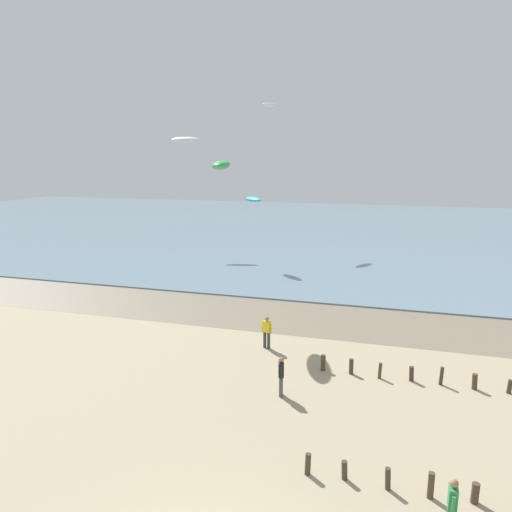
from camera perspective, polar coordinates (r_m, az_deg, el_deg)
The scene contains 9 objects.
wet_sand_strip at distance 29.12m, azimuth 7.25°, elevation -7.66°, with size 120.00×6.21×0.01m, color #7A6D59.
sea at distance 66.10m, azimuth 12.27°, elevation 3.25°, with size 160.00×70.00×0.10m, color slate.
person_nearest_camera at distance 14.53m, azimuth 22.89°, elevation -26.42°, with size 0.24×0.57×1.71m.
person_mid_beach at distance 19.87m, azimuth 3.09°, elevation -14.39°, with size 0.30×0.55×1.71m.
person_by_waterline at distance 24.41m, azimuth 1.33°, elevation -9.21°, with size 0.56×0.27×1.71m.
kite_aloft_0 at distance 53.76m, azimuth 1.79°, elevation 18.04°, with size 2.37×0.76×0.38m, color white.
kite_aloft_2 at distance 27.82m, azimuth -4.30°, elevation 11.05°, with size 3.21×1.03×0.51m, color green.
kite_aloft_3 at distance 51.18m, azimuth -8.66°, elevation 13.93°, with size 3.00×0.96×0.48m, color white.
kite_aloft_4 at distance 41.88m, azimuth -0.35°, elevation 6.97°, with size 2.49×0.80×0.40m, color #19B2B7.
Camera 1 is at (3.91, -7.94, 9.73)m, focal length 32.63 mm.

